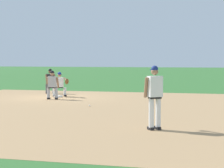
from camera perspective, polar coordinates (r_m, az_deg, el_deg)
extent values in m
plane|color=#336B2D|center=(23.38, -7.07, -1.73)|extent=(160.00, 160.00, 0.00)
cube|color=tan|center=(17.94, -2.63, -3.24)|extent=(18.00, 18.00, 0.01)
cube|color=white|center=(23.38, -7.07, -1.62)|extent=(0.38, 0.38, 0.09)
sphere|color=white|center=(18.78, -2.94, -2.84)|extent=(0.07, 0.07, 0.07)
cube|color=black|center=(12.69, 5.07, -5.80)|extent=(0.27, 0.24, 0.09)
cylinder|color=white|center=(12.59, 5.16, -3.79)|extent=(0.15, 0.15, 0.84)
cube|color=black|center=(12.79, 5.96, -5.74)|extent=(0.27, 0.24, 0.09)
cylinder|color=white|center=(12.69, 6.05, -3.74)|extent=(0.15, 0.15, 0.84)
cube|color=black|center=(12.59, 5.62, -1.77)|extent=(0.36, 0.39, 0.06)
cube|color=white|center=(12.57, 5.63, -0.32)|extent=(0.43, 0.46, 0.60)
sphere|color=#9E7051|center=(12.57, 5.60, 1.64)|extent=(0.21, 0.21, 0.21)
sphere|color=navy|center=(12.57, 5.60, 1.96)|extent=(0.20, 0.20, 0.20)
cube|color=navy|center=(12.65, 5.41, 1.86)|extent=(0.19, 0.20, 0.02)
cylinder|color=#9E7051|center=(12.53, 4.45, -0.45)|extent=(0.21, 0.18, 0.59)
cylinder|color=#9E7051|center=(12.94, 6.02, 0.20)|extent=(0.48, 0.38, 0.41)
ellipsoid|color=brown|center=(13.03, 5.85, -0.52)|extent=(0.36, 0.34, 0.34)
cube|color=black|center=(23.81, -6.15, -1.52)|extent=(0.28, 0.24, 0.09)
cylinder|color=white|center=(23.83, -6.17, -0.95)|extent=(0.15, 0.15, 0.40)
cube|color=black|center=(23.67, -7.56, -1.56)|extent=(0.28, 0.24, 0.09)
cylinder|color=white|center=(23.69, -7.58, -0.99)|extent=(0.15, 0.15, 0.40)
cube|color=black|center=(23.75, -6.88, -0.44)|extent=(0.36, 0.39, 0.06)
cube|color=white|center=(23.73, -6.88, 0.23)|extent=(0.43, 0.47, 0.52)
sphere|color=#9E7051|center=(23.69, -6.88, 1.17)|extent=(0.21, 0.21, 0.21)
sphere|color=navy|center=(23.69, -6.88, 1.34)|extent=(0.20, 0.20, 0.20)
cube|color=navy|center=(23.60, -6.83, 1.27)|extent=(0.19, 0.20, 0.02)
cylinder|color=#9E7051|center=(23.38, -6.06, 0.55)|extent=(0.53, 0.41, 0.24)
cylinder|color=#9E7051|center=(23.58, -7.42, 0.06)|extent=(0.25, 0.21, 0.58)
ellipsoid|color=brown|center=(23.17, -5.92, 0.34)|extent=(0.29, 0.29, 0.35)
cube|color=black|center=(22.29, -8.27, -1.87)|extent=(0.27, 0.15, 0.09)
cylinder|color=#B2B2B7|center=(22.23, -8.30, -1.15)|extent=(0.15, 0.15, 0.50)
cube|color=black|center=(22.19, -7.27, -1.89)|extent=(0.27, 0.15, 0.09)
cylinder|color=#B2B2B7|center=(22.13, -7.30, -1.16)|extent=(0.15, 0.15, 0.50)
cube|color=black|center=(22.16, -7.81, -0.46)|extent=(0.25, 0.37, 0.06)
cube|color=#B2B2B7|center=(22.14, -7.81, 0.29)|extent=(0.30, 0.43, 0.54)
sphere|color=#9E7051|center=(22.14, -7.81, 1.32)|extent=(0.21, 0.21, 0.21)
sphere|color=black|center=(22.14, -7.81, 1.51)|extent=(0.20, 0.20, 0.20)
cube|color=black|center=(22.23, -7.75, 1.45)|extent=(0.13, 0.18, 0.02)
cylinder|color=#9E7051|center=(22.35, -8.34, 0.23)|extent=(0.34, 0.14, 0.56)
cylinder|color=#9E7051|center=(22.23, -7.10, 0.22)|extent=(0.34, 0.14, 0.56)
cube|color=black|center=(25.96, -7.62, -1.13)|extent=(0.28, 0.24, 0.09)
cylinder|color=#515154|center=(25.98, -7.65, -0.50)|extent=(0.15, 0.15, 0.50)
cube|color=black|center=(25.87, -8.49, -1.15)|extent=(0.28, 0.24, 0.09)
cylinder|color=#515154|center=(25.89, -8.51, -0.52)|extent=(0.15, 0.15, 0.50)
cube|color=black|center=(25.92, -8.08, 0.09)|extent=(0.36, 0.39, 0.06)
cube|color=#232326|center=(25.90, -8.09, 0.73)|extent=(0.43, 0.47, 0.54)
sphere|color=brown|center=(25.87, -8.09, 1.61)|extent=(0.21, 0.21, 0.21)
sphere|color=black|center=(25.87, -8.09, 1.77)|extent=(0.20, 0.20, 0.20)
cube|color=black|center=(25.78, -8.04, 1.70)|extent=(0.19, 0.20, 0.02)
cylinder|color=brown|center=(25.82, -7.48, 0.65)|extent=(0.32, 0.26, 0.56)
cylinder|color=brown|center=(25.71, -8.56, 0.63)|extent=(0.32, 0.26, 0.56)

